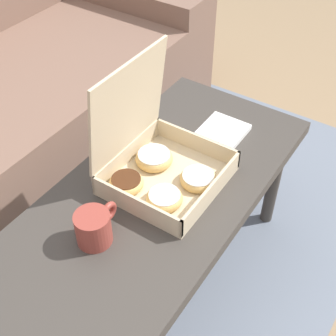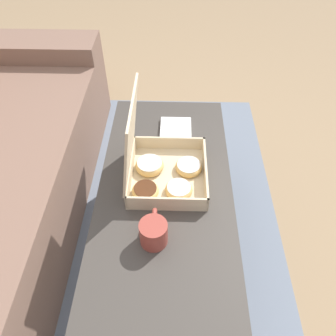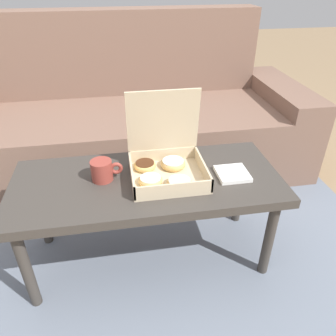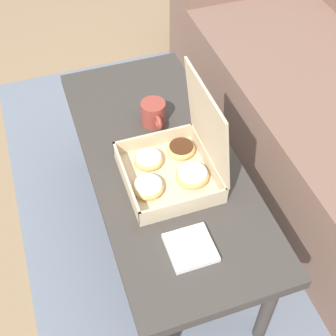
% 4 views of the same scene
% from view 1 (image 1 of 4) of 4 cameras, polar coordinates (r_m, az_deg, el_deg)
% --- Properties ---
extents(ground_plane, '(12.00, 12.00, 0.00)m').
position_cam_1_polar(ground_plane, '(1.64, -4.05, -13.77)').
color(ground_plane, '#937756').
extents(area_rug, '(2.39, 1.83, 0.01)m').
position_cam_1_polar(area_rug, '(1.77, -12.01, -8.91)').
color(area_rug, slate).
rests_on(area_rug, ground_plane).
extents(coffee_table, '(1.12, 0.49, 0.46)m').
position_cam_1_polar(coffee_table, '(1.29, -2.48, -5.31)').
color(coffee_table, '#3D3833').
rests_on(coffee_table, ground_plane).
extents(pastry_box, '(0.31, 0.29, 0.34)m').
position_cam_1_polar(pastry_box, '(1.27, -1.30, 0.53)').
color(pastry_box, beige).
rests_on(pastry_box, coffee_table).
extents(coffee_mug, '(0.13, 0.09, 0.09)m').
position_cam_1_polar(coffee_mug, '(1.14, -8.97, -7.14)').
color(coffee_mug, '#993D33').
rests_on(coffee_mug, coffee_table).
extents(napkin_stack, '(0.13, 0.13, 0.02)m').
position_cam_1_polar(napkin_stack, '(1.46, 6.75, 4.54)').
color(napkin_stack, white).
rests_on(napkin_stack, coffee_table).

